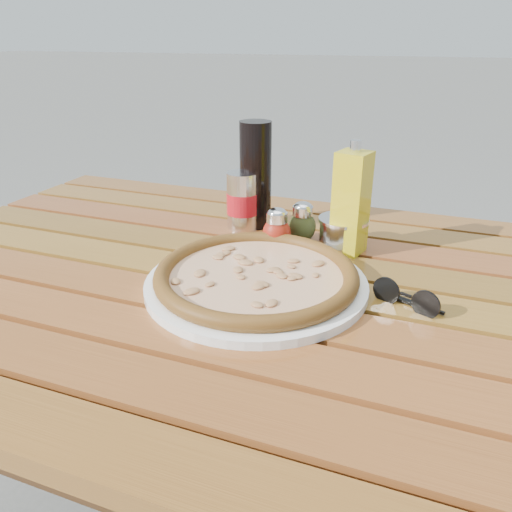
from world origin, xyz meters
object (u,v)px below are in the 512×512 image
(table, at_px, (252,315))
(pepper_shaker, at_px, (277,229))
(plate, at_px, (256,283))
(pizza, at_px, (256,275))
(parmesan_tin, at_px, (343,232))
(dark_bottle, at_px, (256,175))
(sunglasses, at_px, (406,298))
(oregano_shaker, at_px, (302,223))
(soda_can, at_px, (243,201))
(olive_oil_cruet, at_px, (351,203))

(table, bearing_deg, pepper_shaker, 90.28)
(plate, distance_m, pizza, 0.02)
(pizza, relative_size, parmesan_tin, 3.69)
(pepper_shaker, bearing_deg, plate, -82.63)
(dark_bottle, distance_m, sunglasses, 0.43)
(oregano_shaker, distance_m, soda_can, 0.14)
(table, relative_size, pizza, 3.82)
(dark_bottle, relative_size, sunglasses, 2.01)
(table, distance_m, pepper_shaker, 0.18)
(pizza, distance_m, dark_bottle, 0.30)
(pizza, distance_m, sunglasses, 0.23)
(pepper_shaker, relative_size, dark_bottle, 0.37)
(pepper_shaker, bearing_deg, sunglasses, -30.06)
(parmesan_tin, bearing_deg, sunglasses, -55.04)
(dark_bottle, height_order, parmesan_tin, dark_bottle)
(oregano_shaker, xyz_separation_m, olive_oil_cruet, (0.10, -0.02, 0.06))
(pepper_shaker, xyz_separation_m, parmesan_tin, (0.12, 0.05, -0.01))
(olive_oil_cruet, relative_size, sunglasses, 1.92)
(pizza, relative_size, soda_can, 3.06)
(pizza, bearing_deg, plate, 0.00)
(parmesan_tin, bearing_deg, dark_bottle, 164.74)
(oregano_shaker, bearing_deg, parmesan_tin, -2.44)
(soda_can, height_order, sunglasses, soda_can)
(pepper_shaker, bearing_deg, table, -89.72)
(table, relative_size, parmesan_tin, 14.09)
(table, relative_size, olive_oil_cruet, 6.67)
(dark_bottle, bearing_deg, table, -70.61)
(plate, height_order, pepper_shaker, pepper_shaker)
(soda_can, distance_m, sunglasses, 0.43)
(dark_bottle, distance_m, soda_can, 0.06)
(plate, height_order, pizza, pizza)
(dark_bottle, bearing_deg, sunglasses, -36.71)
(pepper_shaker, distance_m, dark_bottle, 0.15)
(table, relative_size, pepper_shaker, 17.07)
(dark_bottle, height_order, soda_can, dark_bottle)
(oregano_shaker, xyz_separation_m, parmesan_tin, (0.08, -0.00, -0.01))
(pepper_shaker, distance_m, oregano_shaker, 0.06)
(pizza, bearing_deg, dark_bottle, 111.05)
(oregano_shaker, bearing_deg, olive_oil_cruet, -11.75)
(plate, height_order, olive_oil_cruet, olive_oil_cruet)
(pizza, xyz_separation_m, parmesan_tin, (0.10, 0.22, 0.01))
(pizza, distance_m, olive_oil_cruet, 0.24)
(table, relative_size, dark_bottle, 6.36)
(dark_bottle, bearing_deg, olive_oil_cruet, -18.37)
(table, height_order, sunglasses, sunglasses)
(soda_can, bearing_deg, pizza, -63.34)
(oregano_shaker, xyz_separation_m, soda_can, (-0.14, 0.03, 0.02))
(plate, relative_size, pepper_shaker, 4.39)
(pepper_shaker, xyz_separation_m, oregano_shaker, (0.04, 0.05, 0.00))
(table, bearing_deg, sunglasses, -3.33)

